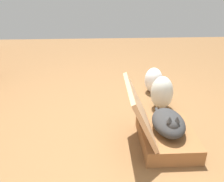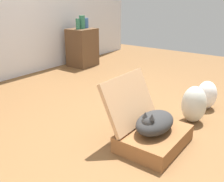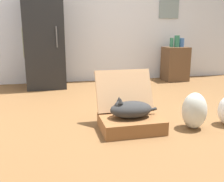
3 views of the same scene
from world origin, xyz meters
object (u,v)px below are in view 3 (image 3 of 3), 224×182
suitcase_base (131,124)px  refrigerator (45,41)px  side_table (175,64)px  vase_short (181,43)px  plastic_bag_white (194,111)px  cat (130,109)px  vase_round (177,41)px  vase_tall (172,42)px

suitcase_base → refrigerator: refrigerator is taller
side_table → vase_short: bearing=3.3°
plastic_bag_white → vase_short: vase_short is taller
suitcase_base → plastic_bag_white: plastic_bag_white is taller
cat → plastic_bag_white: size_ratio=1.34×
vase_round → suitcase_base: bearing=-125.5°
cat → vase_round: 3.01m
cat → vase_short: size_ratio=2.93×
cat → side_table: 2.98m
refrigerator → vase_round: 2.59m
suitcase_base → vase_round: 3.04m
refrigerator → vase_tall: size_ratio=9.02×
suitcase_base → side_table: side_table is taller
refrigerator → vase_short: refrigerator is taller
plastic_bag_white → vase_tall: bearing=69.5°
suitcase_base → vase_short: (1.83, 2.43, 0.71)m
suitcase_base → plastic_bag_white: size_ratio=1.62×
side_table → vase_round: size_ratio=2.99×
vase_short → vase_round: 0.12m
suitcase_base → vase_short: bearing=53.0°
vase_round → plastic_bag_white: bearing=-112.8°
plastic_bag_white → side_table: size_ratio=0.56×
cat → vase_round: vase_round is taller
side_table → vase_round: bearing=-90.0°
side_table → vase_round: 0.46m
refrigerator → vase_short: 2.71m
plastic_bag_white → vase_short: 2.85m
vase_tall → cat: bearing=-123.8°
cat → vase_round: bearing=54.3°
vase_round → cat: bearing=-125.7°
plastic_bag_white → cat: bearing=171.3°
suitcase_base → vase_round: vase_round is taller
refrigerator → vase_short: bearing=1.2°
plastic_bag_white → vase_tall: size_ratio=2.10×
suitcase_base → vase_short: 3.13m
suitcase_base → cat: (-0.01, 0.00, 0.16)m
vase_short → refrigerator: bearing=-178.8°
cat → side_table: (1.72, 2.42, 0.12)m
vase_tall → suitcase_base: bearing=-123.7°
plastic_bag_white → vase_tall: 2.74m
suitcase_base → cat: cat is taller
side_table → vase_short: (0.12, 0.01, 0.43)m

